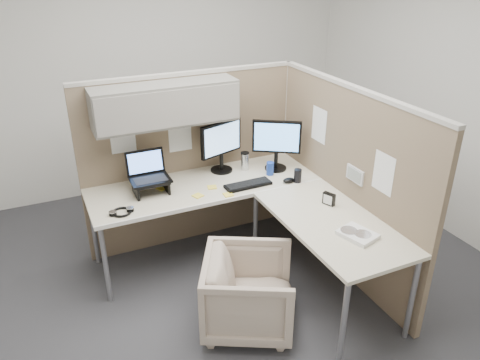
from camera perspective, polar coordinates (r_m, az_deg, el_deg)
name	(u,v)px	position (r m, az deg, el deg)	size (l,w,h in m)	color
ground	(242,284)	(4.07, 0.19, -12.52)	(4.50, 4.50, 0.00)	#313135
partition_back	(180,135)	(4.15, -7.36, 5.46)	(2.00, 0.36, 1.63)	#7F6A53
partition_right	(343,181)	(3.99, 12.42, -0.13)	(0.07, 2.03, 1.63)	#7F6A53
desk	(249,203)	(3.83, 1.11, -2.86)	(2.00, 1.98, 0.73)	beige
office_chair	(249,289)	(3.49, 1.09, -13.15)	(0.63, 0.59, 0.65)	beige
monitor_left	(221,143)	(4.20, -2.31, 4.56)	(0.43, 0.20, 0.47)	black
monitor_right	(277,141)	(4.25, 4.48, 4.76)	(0.39, 0.26, 0.47)	black
laptop_station	(149,178)	(3.94, -11.00, 0.28)	(0.32, 0.28, 0.34)	black
keyboard	(248,185)	(4.01, 0.98, -0.59)	(0.41, 0.14, 0.02)	black
mouse	(289,180)	(4.09, 5.95, -0.03)	(0.11, 0.07, 0.04)	black
travel_mug	(245,161)	(4.30, 0.61, 2.35)	(0.08, 0.08, 0.17)	silver
soda_can_green	(298,176)	(4.09, 7.04, 0.51)	(0.07, 0.07, 0.12)	black
soda_can_silver	(270,168)	(4.21, 3.68, 1.41)	(0.07, 0.07, 0.12)	#1E3FA5
sticky_note_a	(198,196)	(3.86, -5.17, -1.92)	(0.08, 0.08, 0.01)	yellow
sticky_note_d	(212,187)	(3.99, -3.43, -0.88)	(0.08, 0.08, 0.01)	yellow
sticky_note_c	(162,188)	(4.02, -9.49, -1.00)	(0.08, 0.08, 0.01)	yellow
sticky_note_b	(228,195)	(3.87, -1.44, -1.79)	(0.08, 0.08, 0.01)	yellow
headphones	(122,212)	(3.71, -14.23, -3.78)	(0.19, 0.16, 0.03)	black
paper_stack	(357,234)	(3.42, 14.13, -6.44)	(0.26, 0.30, 0.03)	white
desk_clock	(329,199)	(3.77, 10.78, -2.28)	(0.07, 0.11, 0.10)	black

